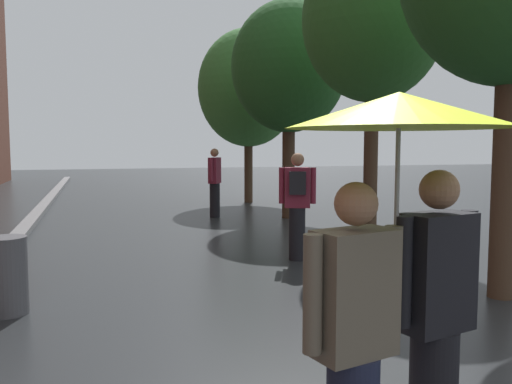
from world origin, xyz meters
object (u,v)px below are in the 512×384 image
Objects in this scene: street_tree_1 at (373,20)px; pedestrian_walking_far at (297,204)px; pedestrian_walking_midground at (215,182)px; street_tree_2 at (289,67)px; litter_bin at (7,276)px; street_tree_3 at (248,88)px; couple_under_umbrella at (398,231)px.

pedestrian_walking_far is at bearing -151.14° from street_tree_1.
street_tree_1 is 3.22× the size of pedestrian_walking_midground.
street_tree_2 is 3.41m from pedestrian_walking_midground.
pedestrian_walking_midground is at bearing 61.33° from litter_bin.
pedestrian_walking_far is (-1.62, -8.54, -2.72)m from street_tree_3.
street_tree_1 is at bearing -88.27° from street_tree_3.
couple_under_umbrella is 2.48× the size of litter_bin.
street_tree_2 is at bearing 71.46° from pedestrian_walking_far.
street_tree_1 is 2.68× the size of couple_under_umbrella.
street_tree_3 is at bearing 91.73° from street_tree_1.
street_tree_3 is at bearing 77.11° from couple_under_umbrella.
pedestrian_walking_far is at bearing -108.54° from street_tree_2.
litter_bin is (-5.87, -2.68, -3.68)m from street_tree_1.
street_tree_2 is 11.01m from couple_under_umbrella.
pedestrian_walking_far is at bearing -100.76° from street_tree_3.
couple_under_umbrella is 4.68m from litter_bin.
street_tree_2 is at bearing 48.76° from litter_bin.
street_tree_2 is 9.13m from litter_bin.
couple_under_umbrella is at bearing -117.72° from street_tree_1.
pedestrian_walking_midground is (-2.02, 4.35, -3.21)m from street_tree_1.
street_tree_3 is 6.46× the size of litter_bin.
couple_under_umbrella reaches higher than pedestrian_walking_midground.
street_tree_1 reaches higher than pedestrian_walking_midground.
litter_bin is at bearing -118.67° from pedestrian_walking_midground.
couple_under_umbrella is at bearing -97.45° from pedestrian_walking_midground.
couple_under_umbrella is 1.23× the size of pedestrian_walking_far.
pedestrian_walking_midground is (-1.79, -3.16, -2.73)m from street_tree_3.
street_tree_2 reaches higher than pedestrian_walking_far.
pedestrian_walking_midground is (1.43, 10.92, -0.51)m from couple_under_umbrella.
street_tree_1 is at bearing 62.28° from couple_under_umbrella.
pedestrian_walking_far is (1.60, 5.55, -0.50)m from couple_under_umbrella.
street_tree_2 is at bearing 94.05° from street_tree_1.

